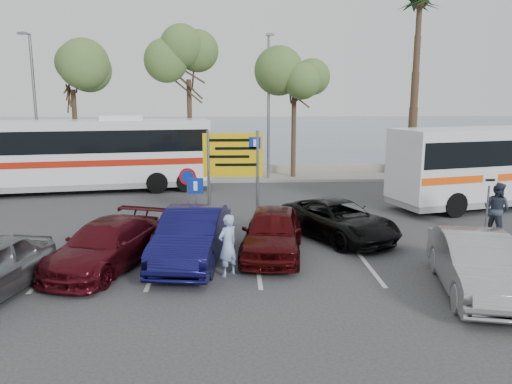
{
  "coord_description": "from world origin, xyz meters",
  "views": [
    {
      "loc": [
        1.07,
        -14.99,
        4.83
      ],
      "look_at": [
        1.84,
        3.0,
        1.35
      ],
      "focal_mm": 35.0,
      "sensor_mm": 36.0,
      "label": 1
    }
  ],
  "objects_px": {
    "car_maroon": "(106,245)",
    "pedestrian_far": "(496,209)",
    "coach_bus_left": "(86,157)",
    "car_silver_b": "(476,264)",
    "car_red": "(272,232)",
    "street_lamp_left": "(34,100)",
    "car_blue": "(192,236)",
    "street_lamp_right": "(269,100)",
    "pedestrian_near": "(228,245)",
    "suv_black": "(338,220)",
    "direction_sign": "(233,162)"
  },
  "relations": [
    {
      "from": "car_maroon",
      "to": "pedestrian_far",
      "type": "xyz_separation_m",
      "value": [
        12.77,
        2.82,
        0.28
      ]
    },
    {
      "from": "coach_bus_left",
      "to": "car_silver_b",
      "type": "distance_m",
      "value": 19.48
    },
    {
      "from": "car_red",
      "to": "pedestrian_far",
      "type": "bearing_deg",
      "value": 21.1
    },
    {
      "from": "street_lamp_left",
      "to": "car_silver_b",
      "type": "bearing_deg",
      "value": -45.03
    },
    {
      "from": "car_blue",
      "to": "car_red",
      "type": "bearing_deg",
      "value": 20.07
    },
    {
      "from": "street_lamp_right",
      "to": "pedestrian_far",
      "type": "height_order",
      "value": "street_lamp_right"
    },
    {
      "from": "street_lamp_left",
      "to": "coach_bus_left",
      "type": "bearing_deg",
      "value": -40.78
    },
    {
      "from": "car_maroon",
      "to": "car_red",
      "type": "distance_m",
      "value": 4.9
    },
    {
      "from": "car_blue",
      "to": "street_lamp_right",
      "type": "bearing_deg",
      "value": 84.21
    },
    {
      "from": "street_lamp_left",
      "to": "pedestrian_far",
      "type": "bearing_deg",
      "value": -30.66
    },
    {
      "from": "street_lamp_right",
      "to": "car_red",
      "type": "distance_m",
      "value": 14.36
    },
    {
      "from": "coach_bus_left",
      "to": "car_red",
      "type": "bearing_deg",
      "value": -51.11
    },
    {
      "from": "car_maroon",
      "to": "car_silver_b",
      "type": "bearing_deg",
      "value": 4.58
    },
    {
      "from": "pedestrian_far",
      "to": "car_silver_b",
      "type": "bearing_deg",
      "value": 114.85
    },
    {
      "from": "car_red",
      "to": "pedestrian_near",
      "type": "xyz_separation_m",
      "value": [
        -1.35,
        -1.71,
        0.11
      ]
    },
    {
      "from": "car_blue",
      "to": "pedestrian_far",
      "type": "bearing_deg",
      "value": 19.88
    },
    {
      "from": "coach_bus_left",
      "to": "suv_black",
      "type": "xyz_separation_m",
      "value": [
        11.1,
        -9.0,
        -1.15
      ]
    },
    {
      "from": "coach_bus_left",
      "to": "car_maroon",
      "type": "xyz_separation_m",
      "value": [
        3.9,
        -11.76,
        -1.12
      ]
    },
    {
      "from": "street_lamp_left",
      "to": "car_blue",
      "type": "bearing_deg",
      "value": -55.71
    },
    {
      "from": "street_lamp_left",
      "to": "coach_bus_left",
      "type": "distance_m",
      "value": 5.4
    },
    {
      "from": "direction_sign",
      "to": "car_silver_b",
      "type": "bearing_deg",
      "value": -48.16
    },
    {
      "from": "coach_bus_left",
      "to": "street_lamp_right",
      "type": "bearing_deg",
      "value": 17.63
    },
    {
      "from": "car_blue",
      "to": "pedestrian_near",
      "type": "distance_m",
      "value": 1.56
    },
    {
      "from": "car_blue",
      "to": "suv_black",
      "type": "bearing_deg",
      "value": 32.88
    },
    {
      "from": "car_maroon",
      "to": "suv_black",
      "type": "bearing_deg",
      "value": 38.68
    },
    {
      "from": "street_lamp_right",
      "to": "car_maroon",
      "type": "xyz_separation_m",
      "value": [
        -5.6,
        -14.78,
        -3.92
      ]
    },
    {
      "from": "street_lamp_left",
      "to": "street_lamp_right",
      "type": "distance_m",
      "value": 13.0
    },
    {
      "from": "street_lamp_right",
      "to": "pedestrian_near",
      "type": "distance_m",
      "value": 16.11
    },
    {
      "from": "car_silver_b",
      "to": "coach_bus_left",
      "type": "bearing_deg",
      "value": 145.46
    },
    {
      "from": "car_blue",
      "to": "car_red",
      "type": "xyz_separation_m",
      "value": [
        2.4,
        0.57,
        -0.05
      ]
    },
    {
      "from": "street_lamp_right",
      "to": "street_lamp_left",
      "type": "bearing_deg",
      "value": 180.0
    },
    {
      "from": "suv_black",
      "to": "street_lamp_right",
      "type": "bearing_deg",
      "value": 69.61
    },
    {
      "from": "street_lamp_right",
      "to": "car_blue",
      "type": "xyz_separation_m",
      "value": [
        -3.2,
        -14.37,
        -3.81
      ]
    },
    {
      "from": "street_lamp_left",
      "to": "car_blue",
      "type": "relative_size",
      "value": 1.67
    },
    {
      "from": "coach_bus_left",
      "to": "pedestrian_near",
      "type": "distance_m",
      "value": 14.53
    },
    {
      "from": "street_lamp_right",
      "to": "pedestrian_near",
      "type": "bearing_deg",
      "value": -97.87
    },
    {
      "from": "direction_sign",
      "to": "car_red",
      "type": "distance_m",
      "value": 4.05
    },
    {
      "from": "car_silver_b",
      "to": "pedestrian_far",
      "type": "distance_m",
      "value": 5.98
    },
    {
      "from": "street_lamp_left",
      "to": "pedestrian_near",
      "type": "relative_size",
      "value": 4.68
    },
    {
      "from": "direction_sign",
      "to": "car_silver_b",
      "type": "xyz_separation_m",
      "value": [
        6.0,
        -6.7,
        -1.68
      ]
    },
    {
      "from": "suv_black",
      "to": "pedestrian_far",
      "type": "xyz_separation_m",
      "value": [
        5.57,
        0.06,
        0.3
      ]
    },
    {
      "from": "direction_sign",
      "to": "car_maroon",
      "type": "height_order",
      "value": "direction_sign"
    },
    {
      "from": "car_blue",
      "to": "direction_sign",
      "type": "bearing_deg",
      "value": 80.21
    },
    {
      "from": "suv_black",
      "to": "car_silver_b",
      "type": "height_order",
      "value": "car_silver_b"
    },
    {
      "from": "car_maroon",
      "to": "suv_black",
      "type": "height_order",
      "value": "car_maroon"
    },
    {
      "from": "suv_black",
      "to": "pedestrian_far",
      "type": "bearing_deg",
      "value": -27.32
    },
    {
      "from": "car_red",
      "to": "pedestrian_near",
      "type": "height_order",
      "value": "pedestrian_near"
    },
    {
      "from": "street_lamp_right",
      "to": "direction_sign",
      "type": "relative_size",
      "value": 2.23
    },
    {
      "from": "suv_black",
      "to": "pedestrian_far",
      "type": "height_order",
      "value": "pedestrian_far"
    },
    {
      "from": "coach_bus_left",
      "to": "car_silver_b",
      "type": "relative_size",
      "value": 2.81
    }
  ]
}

